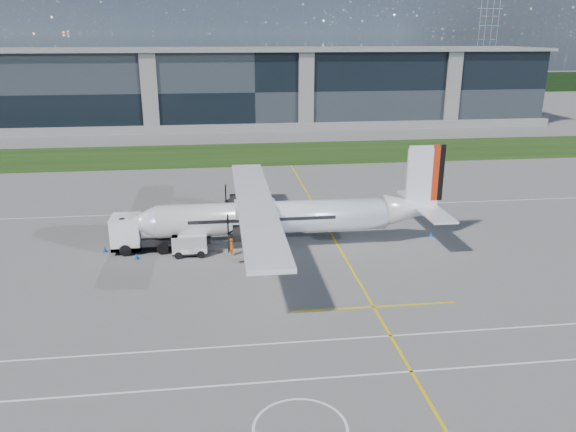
# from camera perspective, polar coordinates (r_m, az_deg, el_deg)

# --- Properties ---
(ground) EXTENTS (400.00, 400.00, 0.00)m
(ground) POSITION_cam_1_polar(r_m,az_deg,el_deg) (82.98, -1.84, 5.24)
(ground) COLOR slate
(ground) RESTS_ON ground
(grass_strip) EXTENTS (400.00, 18.00, 0.04)m
(grass_strip) POSITION_cam_1_polar(r_m,az_deg,el_deg) (90.76, -2.32, 6.36)
(grass_strip) COLOR #1A340E
(grass_strip) RESTS_ON ground
(terminal_building) EXTENTS (120.00, 20.00, 15.00)m
(terminal_building) POSITION_cam_1_polar(r_m,az_deg,el_deg) (121.30, -3.70, 12.86)
(terminal_building) COLOR black
(terminal_building) RESTS_ON ground
(tree_line) EXTENTS (400.00, 6.00, 6.00)m
(tree_line) POSITION_cam_1_polar(r_m,az_deg,el_deg) (181.39, -4.90, 13.11)
(tree_line) COLOR black
(tree_line) RESTS_ON ground
(pylon_east) EXTENTS (9.00, 4.60, 30.00)m
(pylon_east) POSITION_cam_1_polar(r_m,az_deg,el_deg) (211.84, 19.52, 16.15)
(pylon_east) COLOR gray
(pylon_east) RESTS_ON ground
(yellow_taxiway_centerline) EXTENTS (0.20, 70.00, 0.01)m
(yellow_taxiway_centerline) POSITION_cam_1_polar(r_m,az_deg,el_deg) (54.81, 4.25, -1.58)
(yellow_taxiway_centerline) COLOR yellow
(yellow_taxiway_centerline) RESTS_ON ground
(white_lane_line) EXTENTS (90.00, 0.15, 0.01)m
(white_lane_line) POSITION_cam_1_polar(r_m,az_deg,el_deg) (33.15, 7.33, -15.75)
(white_lane_line) COLOR white
(white_lane_line) RESTS_ON ground
(turboprop_aircraft) EXTENTS (28.87, 29.94, 8.98)m
(turboprop_aircraft) POSITION_cam_1_polar(r_m,az_deg,el_deg) (49.60, -0.27, 1.80)
(turboprop_aircraft) COLOR silver
(turboprop_aircraft) RESTS_ON ground
(fuel_tanker_truck) EXTENTS (9.05, 2.94, 3.39)m
(fuel_tanker_truck) POSITION_cam_1_polar(r_m,az_deg,el_deg) (51.09, -13.46, -1.51)
(fuel_tanker_truck) COLOR silver
(fuel_tanker_truck) RESTS_ON ground
(baggage_tug) EXTENTS (3.16, 1.89, 1.89)m
(baggage_tug) POSITION_cam_1_polar(r_m,az_deg,el_deg) (49.42, -9.95, -2.88)
(baggage_tug) COLOR silver
(baggage_tug) RESTS_ON ground
(ground_crew_person) EXTENTS (0.68, 0.83, 1.79)m
(ground_crew_person) POSITION_cam_1_polar(r_m,az_deg,el_deg) (48.82, -5.73, -3.02)
(ground_crew_person) COLOR #F25907
(ground_crew_person) RESTS_ON ground
(safety_cone_nose_stbd) EXTENTS (0.36, 0.36, 0.50)m
(safety_cone_nose_stbd) POSITION_cam_1_polar(r_m,az_deg,el_deg) (52.64, -15.31, -2.76)
(safety_cone_nose_stbd) COLOR blue
(safety_cone_nose_stbd) RESTS_ON ground
(safety_cone_fwd) EXTENTS (0.36, 0.36, 0.50)m
(safety_cone_fwd) POSITION_cam_1_polar(r_m,az_deg,el_deg) (52.19, -18.13, -3.21)
(safety_cone_fwd) COLOR blue
(safety_cone_fwd) RESTS_ON ground
(safety_cone_tail) EXTENTS (0.36, 0.36, 0.50)m
(safety_cone_tail) POSITION_cam_1_polar(r_m,az_deg,el_deg) (54.97, 14.32, -1.78)
(safety_cone_tail) COLOR blue
(safety_cone_tail) RESTS_ON ground
(safety_cone_nose_port) EXTENTS (0.36, 0.36, 0.50)m
(safety_cone_nose_port) POSITION_cam_1_polar(r_m,az_deg,el_deg) (49.78, -15.14, -3.96)
(safety_cone_nose_port) COLOR blue
(safety_cone_nose_port) RESTS_ON ground
(safety_cone_stbdwing) EXTENTS (0.36, 0.36, 0.50)m
(safety_cone_stbdwing) POSITION_cam_1_polar(r_m,az_deg,el_deg) (64.19, -4.72, 1.59)
(safety_cone_stbdwing) COLOR blue
(safety_cone_stbdwing) RESTS_ON ground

